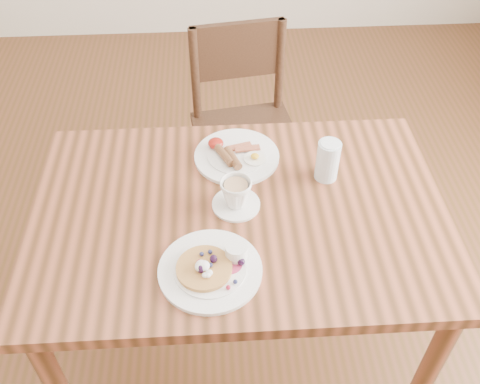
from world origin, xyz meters
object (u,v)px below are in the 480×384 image
at_px(pancake_plate, 212,267).
at_px(water_glass, 328,161).
at_px(chair_far, 244,123).
at_px(dining_table, 240,232).
at_px(breakfast_plate, 235,155).
at_px(teacup_saucer, 236,195).

bearing_deg(pancake_plate, water_glass, 43.57).
bearing_deg(water_glass, chair_far, 108.41).
xyz_separation_m(dining_table, pancake_plate, (-0.09, -0.21, 0.11)).
distance_m(breakfast_plate, teacup_saucer, 0.21).
height_order(chair_far, pancake_plate, chair_far).
height_order(pancake_plate, teacup_saucer, teacup_saucer).
bearing_deg(water_glass, breakfast_plate, 158.98).
bearing_deg(dining_table, pancake_plate, -111.70).
relative_size(dining_table, teacup_saucer, 8.57).
bearing_deg(breakfast_plate, dining_table, -89.84).
relative_size(pancake_plate, water_glass, 2.09).
bearing_deg(breakfast_plate, pancake_plate, -100.87).
bearing_deg(dining_table, water_glass, 24.55).
distance_m(teacup_saucer, water_glass, 0.30).
distance_m(chair_far, pancake_plate, 1.01).
relative_size(dining_table, chair_far, 1.36).
height_order(dining_table, teacup_saucer, teacup_saucer).
relative_size(pancake_plate, teacup_saucer, 1.93).
height_order(breakfast_plate, teacup_saucer, teacup_saucer).
height_order(dining_table, water_glass, water_glass).
bearing_deg(dining_table, breakfast_plate, 90.16).
height_order(chair_far, breakfast_plate, chair_far).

